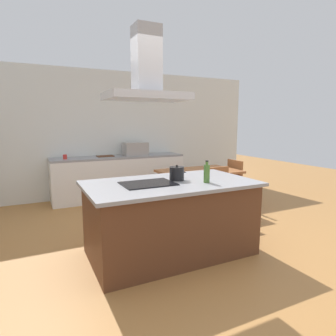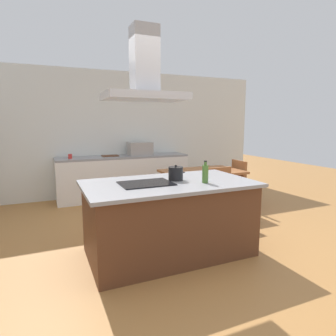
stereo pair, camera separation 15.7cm
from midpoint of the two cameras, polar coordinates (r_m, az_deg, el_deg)
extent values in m
plane|color=#AD753D|center=(5.06, -8.10, -9.61)|extent=(16.00, 16.00, 0.00)
cube|color=silver|center=(6.49, -13.14, 6.51)|extent=(7.20, 0.10, 2.70)
cube|color=#59331E|center=(3.59, -0.78, -10.11)|extent=(1.92, 1.04, 0.86)
cube|color=gray|center=(3.47, -0.79, -3.07)|extent=(2.02, 1.14, 0.04)
cube|color=black|center=(3.36, -5.33, -3.08)|extent=(0.60, 0.44, 0.01)
cylinder|color=black|center=(3.55, 0.48, -1.10)|extent=(0.18, 0.18, 0.17)
sphere|color=black|center=(3.54, 0.48, 0.41)|extent=(0.03, 0.03, 0.03)
cone|color=black|center=(3.60, 2.05, -0.84)|extent=(0.06, 0.03, 0.04)
cylinder|color=#47722D|center=(3.43, 6.35, -1.14)|extent=(0.07, 0.07, 0.21)
cylinder|color=#47722D|center=(3.41, 6.39, 0.93)|extent=(0.03, 0.03, 0.04)
cylinder|color=black|center=(3.41, 6.39, 1.38)|extent=(0.04, 0.04, 0.01)
cube|color=white|center=(6.29, -10.27, -1.92)|extent=(2.77, 0.62, 0.86)
cube|color=gray|center=(6.22, -10.39, 2.15)|extent=(2.77, 0.62, 0.04)
cube|color=#9E9993|center=(6.31, -7.24, 3.78)|extent=(0.50, 0.38, 0.28)
cylinder|color=red|center=(5.97, -20.38, 2.08)|extent=(0.08, 0.08, 0.09)
cube|color=#59331E|center=(6.20, -12.98, 2.31)|extent=(0.34, 0.24, 0.02)
cube|color=#995B33|center=(5.23, 5.29, -0.69)|extent=(1.40, 0.90, 0.04)
cylinder|color=#995B33|center=(4.70, 1.05, -6.45)|extent=(0.06, 0.06, 0.71)
cylinder|color=#995B33|center=(5.36, 13.00, -4.74)|extent=(0.06, 0.06, 0.71)
cylinder|color=#995B33|center=(5.35, -2.55, -4.54)|extent=(0.06, 0.06, 0.71)
cylinder|color=#995B33|center=(5.93, 8.53, -3.27)|extent=(0.06, 0.06, 0.71)
cube|color=red|center=(5.85, 13.67, -2.85)|extent=(0.42, 0.42, 0.04)
cube|color=#995B33|center=(5.69, 12.28, -0.67)|extent=(0.04, 0.42, 0.44)
cylinder|color=#995B33|center=(6.15, 13.82, -4.43)|extent=(0.04, 0.04, 0.41)
cylinder|color=#995B33|center=(5.89, 16.06, -5.13)|extent=(0.04, 0.04, 0.41)
cylinder|color=#995B33|center=(5.93, 11.13, -4.83)|extent=(0.04, 0.04, 0.41)
cylinder|color=#995B33|center=(5.66, 13.33, -5.58)|extent=(0.04, 0.04, 0.41)
cube|color=red|center=(4.68, 10.01, -5.70)|extent=(0.42, 0.42, 0.04)
cube|color=#995B33|center=(4.78, 8.76, -2.41)|extent=(0.42, 0.04, 0.44)
cylinder|color=#995B33|center=(4.71, 13.03, -8.55)|extent=(0.04, 0.04, 0.41)
cylinder|color=#995B33|center=(4.50, 9.41, -9.26)|extent=(0.04, 0.04, 0.41)
cylinder|color=#995B33|center=(4.98, 10.41, -7.49)|extent=(0.04, 0.04, 0.41)
cylinder|color=#995B33|center=(4.78, 6.90, -8.10)|extent=(0.04, 0.04, 0.41)
cube|color=#ADADB2|center=(3.29, -5.58, 13.91)|extent=(0.90, 0.55, 0.08)
cube|color=#ADADB2|center=(3.35, -5.69, 20.57)|extent=(0.28, 0.24, 0.70)
camera|label=1|loc=(0.08, -91.16, -0.18)|focal=30.88mm
camera|label=2|loc=(0.08, 88.84, 0.18)|focal=30.88mm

